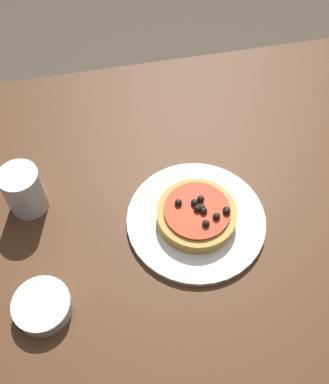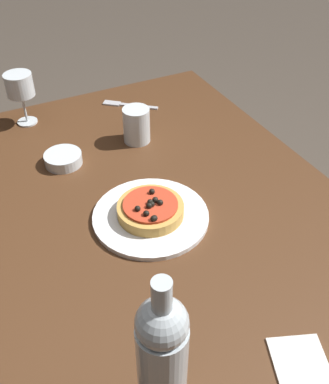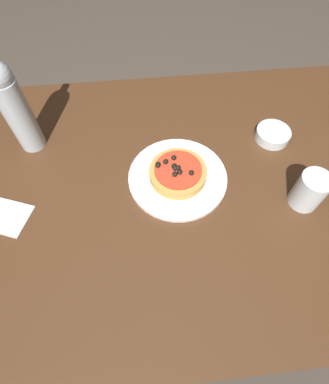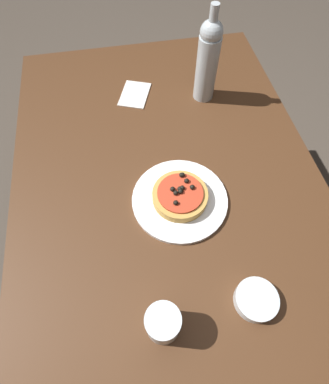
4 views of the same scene
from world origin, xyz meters
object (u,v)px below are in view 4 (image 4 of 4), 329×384
object	(u,v)px
dining_table	(169,200)
water_cup	(163,323)
pizza	(180,195)
side_bowl	(256,300)
wine_bottle	(208,60)
dinner_plate	(180,199)

from	to	relation	value
dining_table	water_cup	xyz separation A→B (m)	(0.37, -0.09, 0.13)
pizza	side_bowl	world-z (taller)	pizza
wine_bottle	water_cup	bearing A→B (deg)	-20.91
side_bowl	dinner_plate	bearing A→B (deg)	-158.62
dining_table	side_bowl	xyz separation A→B (m)	(0.35, 0.14, 0.10)
dining_table	side_bowl	bearing A→B (deg)	21.21
pizza	side_bowl	bearing A→B (deg)	21.33
water_cup	dinner_plate	bearing A→B (deg)	161.59
pizza	side_bowl	size ratio (longest dim) A/B	1.53
wine_bottle	side_bowl	world-z (taller)	wine_bottle
side_bowl	dining_table	bearing A→B (deg)	-158.79
dining_table	pizza	xyz separation A→B (m)	(0.05, 0.02, 0.11)
pizza	wine_bottle	bearing A→B (deg)	157.21
dinner_plate	side_bowl	distance (m)	0.32
dining_table	water_cup	distance (m)	0.40
dining_table	pizza	bearing A→B (deg)	20.56
dinner_plate	water_cup	xyz separation A→B (m)	(0.32, -0.11, 0.05)
pizza	water_cup	bearing A→B (deg)	-18.42
water_cup	side_bowl	world-z (taller)	water_cup
pizza	water_cup	size ratio (longest dim) A/B	1.52
dinner_plate	pizza	distance (m)	0.02
dinner_plate	pizza	bearing A→B (deg)	160.49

